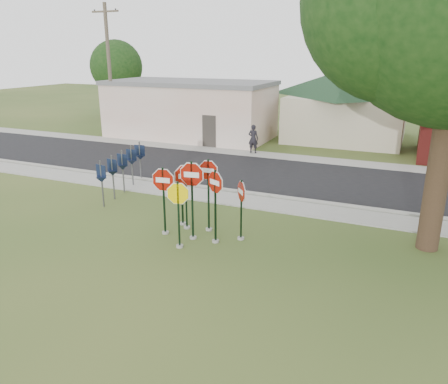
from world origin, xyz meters
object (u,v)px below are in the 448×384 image
at_px(stop_sign_center, 192,188).
at_px(pedestrian, 253,139).
at_px(stop_sign_left, 164,191).
at_px(stop_sign_yellow, 178,206).
at_px(utility_pole_near, 110,70).

bearing_deg(stop_sign_center, pedestrian, 101.11).
xyz_separation_m(stop_sign_left, pedestrian, (-1.51, 13.42, -0.65)).
bearing_deg(stop_sign_center, stop_sign_left, -179.74).
relative_size(stop_sign_yellow, pedestrian, 1.33).
distance_m(stop_sign_yellow, stop_sign_left, 1.32).
bearing_deg(stop_sign_yellow, utility_pole_near, 132.93).
xyz_separation_m(stop_sign_center, stop_sign_yellow, (-0.09, -0.81, -0.41)).
bearing_deg(stop_sign_center, stop_sign_yellow, -96.07).
relative_size(stop_sign_center, stop_sign_left, 1.13).
distance_m(stop_sign_center, stop_sign_left, 1.15).
height_order(stop_sign_yellow, pedestrian, stop_sign_yellow).
bearing_deg(stop_sign_left, utility_pole_near, 132.30).
distance_m(stop_sign_center, stop_sign_yellow, 0.91).
bearing_deg(stop_sign_left, pedestrian, 96.42).
xyz_separation_m(stop_sign_center, pedestrian, (-2.63, 13.41, -0.89)).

